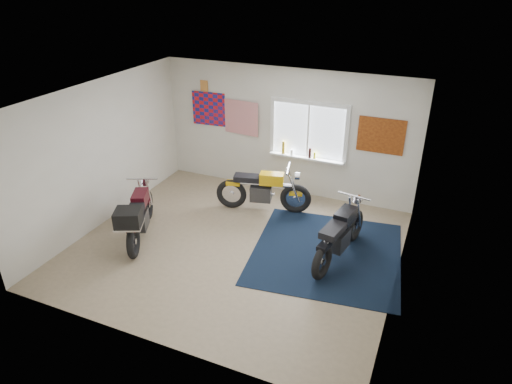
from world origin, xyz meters
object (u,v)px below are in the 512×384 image
at_px(black_chrome_bike, 340,236).
at_px(maroon_tourer, 138,217).
at_px(navy_rug, 326,253).
at_px(yellow_triumph, 263,191).

distance_m(black_chrome_bike, maroon_tourer, 3.55).
height_order(navy_rug, maroon_tourer, maroon_tourer).
height_order(navy_rug, black_chrome_bike, black_chrome_bike).
bearing_deg(navy_rug, black_chrome_bike, -13.27).
xyz_separation_m(black_chrome_bike, maroon_tourer, (-3.43, -0.89, 0.07)).
relative_size(navy_rug, black_chrome_bike, 1.35).
bearing_deg(yellow_triumph, navy_rug, -45.93).
bearing_deg(yellow_triumph, black_chrome_bike, -44.05).
height_order(navy_rug, yellow_triumph, yellow_triumph).
xyz_separation_m(yellow_triumph, black_chrome_bike, (1.83, -1.06, 0.00)).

